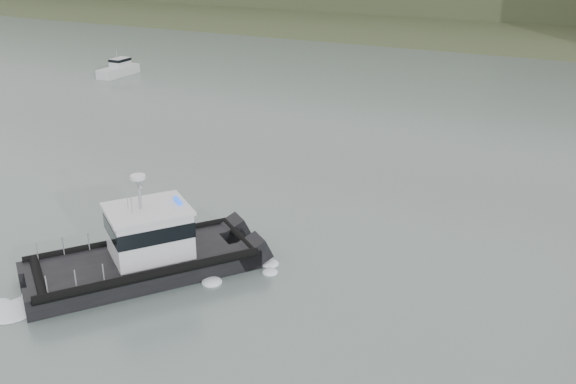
% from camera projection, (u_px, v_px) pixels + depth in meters
% --- Properties ---
extents(ground, '(400.00, 400.00, 0.00)m').
position_uv_depth(ground, '(181.00, 309.00, 28.03)').
color(ground, slate).
rests_on(ground, ground).
extents(patrol_boat, '(9.57, 11.09, 5.26)m').
position_uv_depth(patrol_boat, '(144.00, 250.00, 30.45)').
color(patrol_boat, black).
rests_on(patrol_boat, ground).
extents(motorboat, '(2.07, 5.63, 3.06)m').
position_uv_depth(motorboat, '(119.00, 69.00, 74.12)').
color(motorboat, silver).
rests_on(motorboat, ground).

